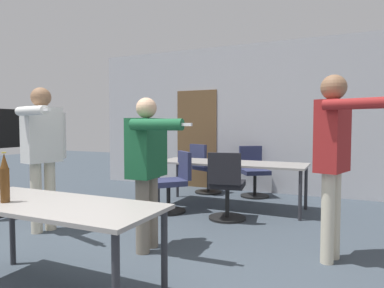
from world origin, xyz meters
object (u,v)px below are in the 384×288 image
(person_near_casual, at_px, (148,160))
(drink_cup, at_px, (236,160))
(office_chair_side_rolled, at_px, (205,170))
(beer_bottle, at_px, (5,179))
(office_chair_far_left, at_px, (254,173))
(office_chair_mid_tucked, at_px, (173,184))
(person_center_tall, at_px, (334,148))
(office_chair_far_right, at_px, (226,188))
(person_left_plaid, at_px, (43,145))

(person_near_casual, xyz_separation_m, drink_cup, (0.29, 2.10, -0.18))
(office_chair_side_rolled, height_order, beer_bottle, beer_bottle)
(drink_cup, bearing_deg, office_chair_far_left, 89.42)
(office_chair_mid_tucked, bearing_deg, drink_cup, -101.95)
(office_chair_side_rolled, xyz_separation_m, drink_cup, (0.90, -0.95, 0.32))
(person_center_tall, relative_size, office_chair_mid_tucked, 1.96)
(office_chair_side_rolled, bearing_deg, beer_bottle, -61.09)
(office_chair_far_right, distance_m, beer_bottle, 2.86)
(person_left_plaid, height_order, beer_bottle, person_left_plaid)
(person_left_plaid, relative_size, drink_cup, 19.67)
(person_left_plaid, xyz_separation_m, drink_cup, (1.80, 2.09, -0.31))
(person_center_tall, distance_m, beer_bottle, 2.86)
(person_near_casual, relative_size, office_chair_side_rolled, 1.67)
(person_near_casual, bearing_deg, office_chair_mid_tucked, -164.33)
(person_near_casual, distance_m, office_chair_mid_tucked, 1.71)
(office_chair_far_left, distance_m, beer_bottle, 4.56)
(office_chair_side_rolled, xyz_separation_m, beer_bottle, (0.13, -4.32, 0.45))
(office_chair_side_rolled, distance_m, drink_cup, 1.34)
(person_near_casual, xyz_separation_m, office_chair_far_right, (0.38, 1.41, -0.50))
(beer_bottle, bearing_deg, office_chair_far_right, 72.33)
(beer_bottle, bearing_deg, office_chair_mid_tucked, 90.79)
(office_chair_far_right, relative_size, office_chair_mid_tucked, 1.04)
(person_near_casual, height_order, office_chair_side_rolled, person_near_casual)
(office_chair_side_rolled, bearing_deg, person_center_tall, -19.99)
(person_near_casual, xyz_separation_m, person_left_plaid, (-1.51, 0.01, 0.12))
(office_chair_far_right, distance_m, office_chair_mid_tucked, 0.90)
(office_chair_far_left, bearing_deg, office_chair_side_rolled, -24.71)
(office_chair_mid_tucked, relative_size, beer_bottle, 2.38)
(office_chair_far_right, xyz_separation_m, office_chair_side_rolled, (-0.98, 1.64, 0.00))
(beer_bottle, xyz_separation_m, drink_cup, (0.77, 3.37, -0.14))
(beer_bottle, bearing_deg, person_left_plaid, 128.80)
(office_chair_side_rolled, bearing_deg, person_near_casual, -51.58)
(office_chair_far_right, bearing_deg, person_left_plaid, -152.53)
(office_chair_mid_tucked, xyz_separation_m, drink_cup, (0.81, 0.56, 0.35))
(office_chair_far_left, bearing_deg, person_near_casual, 50.87)
(person_center_tall, relative_size, office_chair_far_left, 1.94)
(person_center_tall, relative_size, person_near_casual, 1.12)
(person_center_tall, bearing_deg, office_chair_far_right, -106.53)
(person_near_casual, xyz_separation_m, office_chair_far_left, (0.30, 3.19, -0.52))
(office_chair_side_rolled, xyz_separation_m, office_chair_mid_tucked, (0.09, -1.51, -0.03))
(person_center_tall, bearing_deg, drink_cup, -120.40)
(office_chair_side_rolled, height_order, office_chair_mid_tucked, office_chair_side_rolled)
(office_chair_far_right, height_order, office_chair_side_rolled, office_chair_side_rolled)
(person_near_casual, height_order, office_chair_far_right, person_near_casual)
(office_chair_side_rolled, relative_size, beer_bottle, 2.49)
(person_center_tall, xyz_separation_m, office_chair_far_left, (-1.46, 2.70, -0.67))
(person_center_tall, relative_size, office_chair_far_right, 1.88)
(person_center_tall, bearing_deg, person_left_plaid, -64.49)
(person_left_plaid, height_order, drink_cup, person_left_plaid)
(office_chair_far_right, distance_m, drink_cup, 0.76)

